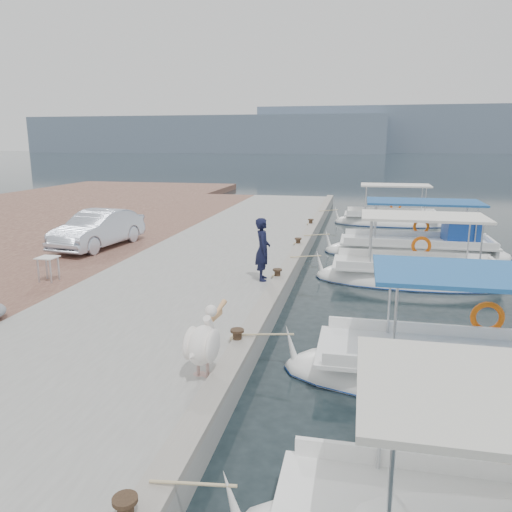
{
  "coord_description": "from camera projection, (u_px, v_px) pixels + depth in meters",
  "views": [
    {
      "loc": [
        1.97,
        -12.73,
        4.55
      ],
      "look_at": [
        -1.0,
        1.48,
        1.2
      ],
      "focal_mm": 35.0,
      "sensor_mm": 36.0,
      "label": 1
    }
  ],
  "objects": [
    {
      "name": "fishing_caique_c",
      "position": [
        414.0,
        278.0,
        16.48
      ],
      "size": [
        6.49,
        2.45,
        2.83
      ],
      "color": "white",
      "rests_on": "ground"
    },
    {
      "name": "fisherman",
      "position": [
        263.0,
        249.0,
        14.71
      ],
      "size": [
        0.58,
        0.76,
        1.87
      ],
      "primitive_type": "imported",
      "rotation": [
        0.0,
        0.0,
        1.79
      ],
      "color": "black",
      "rests_on": "concrete_quay"
    },
    {
      "name": "cobblestone_strip",
      "position": [
        102.0,
        252.0,
        19.86
      ],
      "size": [
        4.0,
        40.0,
        0.5
      ],
      "primitive_type": "cube",
      "color": "brown",
      "rests_on": "ground"
    },
    {
      "name": "folding_table",
      "position": [
        48.0,
        264.0,
        14.68
      ],
      "size": [
        0.55,
        0.55,
        0.73
      ],
      "color": "silver",
      "rests_on": "cobblestone_strip"
    },
    {
      "name": "distant_hills",
      "position": [
        434.0,
        133.0,
        198.13
      ],
      "size": [
        330.0,
        60.0,
        18.0
      ],
      "color": "slate",
      "rests_on": "ground"
    },
    {
      "name": "pelican",
      "position": [
        203.0,
        343.0,
        8.71
      ],
      "size": [
        0.61,
        1.53,
        1.18
      ],
      "color": "tan",
      "rests_on": "concrete_quay"
    },
    {
      "name": "ground",
      "position": [
        281.0,
        313.0,
        13.56
      ],
      "size": [
        400.0,
        400.0,
        0.0
      ],
      "primitive_type": "plane",
      "color": "black",
      "rests_on": "ground"
    },
    {
      "name": "fishing_caique_e",
      "position": [
        390.0,
        222.0,
        27.86
      ],
      "size": [
        6.2,
        2.23,
        2.83
      ],
      "color": "white",
      "rests_on": "ground"
    },
    {
      "name": "fishing_caique_b",
      "position": [
        480.0,
        379.0,
        9.48
      ],
      "size": [
        7.56,
        2.41,
        2.83
      ],
      "color": "white",
      "rests_on": "ground"
    },
    {
      "name": "fishing_caique_d",
      "position": [
        418.0,
        251.0,
        20.29
      ],
      "size": [
        7.38,
        2.58,
        2.83
      ],
      "color": "white",
      "rests_on": "ground"
    },
    {
      "name": "concrete_quay",
      "position": [
        223.0,
        258.0,
        18.87
      ],
      "size": [
        6.0,
        40.0,
        0.5
      ],
      "primitive_type": "cube",
      "color": "gray",
      "rests_on": "ground"
    },
    {
      "name": "quay_curb",
      "position": [
        296.0,
        253.0,
        18.24
      ],
      "size": [
        0.44,
        40.0,
        0.12
      ],
      "primitive_type": "cube",
      "color": "gray",
      "rests_on": "concrete_quay"
    },
    {
      "name": "parked_car",
      "position": [
        98.0,
        229.0,
        19.37
      ],
      "size": [
        2.08,
        4.52,
        1.44
      ],
      "primitive_type": "imported",
      "rotation": [
        0.0,
        0.0,
        -0.13
      ],
      "color": "silver",
      "rests_on": "cobblestone_strip"
    },
    {
      "name": "mooring_bollards",
      "position": [
        277.0,
        273.0,
        14.9
      ],
      "size": [
        0.28,
        20.28,
        0.33
      ],
      "color": "black",
      "rests_on": "concrete_quay"
    }
  ]
}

